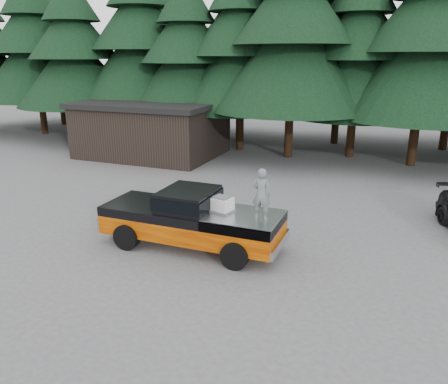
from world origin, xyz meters
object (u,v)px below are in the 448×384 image
at_px(pickup_truck, 192,227).
at_px(air_compressor, 222,205).
at_px(man_on_bed, 261,194).
at_px(utility_building, 152,128).

height_order(pickup_truck, air_compressor, air_compressor).
xyz_separation_m(air_compressor, man_on_bed, (1.33, -0.21, 0.57)).
bearing_deg(air_compressor, pickup_truck, -163.82).
bearing_deg(pickup_truck, air_compressor, 2.40).
bearing_deg(pickup_truck, man_on_bed, -3.98).
xyz_separation_m(air_compressor, utility_building, (-9.30, 11.51, 0.12)).
distance_m(air_compressor, man_on_bed, 1.46).
relative_size(pickup_truck, utility_building, 0.71).
bearing_deg(utility_building, air_compressor, -51.08).
bearing_deg(man_on_bed, pickup_truck, -4.66).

